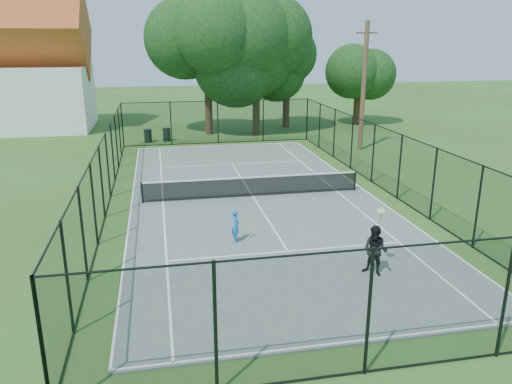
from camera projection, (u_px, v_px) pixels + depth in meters
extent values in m
plane|color=#324D1A|center=(253.00, 198.00, 23.15)|extent=(120.00, 120.00, 0.00)
cube|color=#54625D|center=(253.00, 197.00, 23.14)|extent=(11.00, 24.00, 0.06)
cylinder|color=black|center=(142.00, 193.00, 22.06)|extent=(0.08, 0.08, 0.95)
cylinder|color=black|center=(355.00, 181.00, 23.92)|extent=(0.08, 0.08, 0.95)
cube|color=black|center=(253.00, 187.00, 22.99)|extent=(10.00, 0.03, 0.88)
cube|color=white|center=(253.00, 177.00, 22.86)|extent=(10.00, 0.05, 0.06)
cylinder|color=#332114|center=(209.00, 106.00, 38.17)|extent=(0.56, 0.56, 4.32)
sphere|color=black|center=(207.00, 50.00, 36.97)|extent=(7.80, 7.80, 7.80)
cylinder|color=#332114|center=(256.00, 109.00, 38.12)|extent=(0.56, 0.56, 3.84)
sphere|color=black|center=(256.00, 60.00, 37.06)|extent=(6.88, 6.88, 6.88)
cylinder|color=#332114|center=(286.00, 108.00, 41.45)|extent=(0.56, 0.56, 3.24)
sphere|color=black|center=(287.00, 72.00, 40.60)|extent=(5.15, 5.15, 5.15)
cylinder|color=#332114|center=(357.00, 109.00, 43.03)|extent=(0.56, 0.56, 2.68)
sphere|color=black|center=(358.00, 79.00, 42.30)|extent=(4.67, 4.67, 4.67)
cylinder|color=black|center=(148.00, 136.00, 35.51)|extent=(0.54, 0.54, 0.90)
cylinder|color=black|center=(148.00, 129.00, 35.37)|extent=(0.58, 0.58, 0.05)
cylinder|color=black|center=(167.00, 135.00, 35.95)|extent=(0.54, 0.54, 0.91)
cylinder|color=black|center=(166.00, 128.00, 35.81)|extent=(0.58, 0.58, 0.05)
cylinder|color=#4C3823|center=(364.00, 87.00, 32.07)|extent=(0.30, 0.30, 8.17)
cube|color=#4C3823|center=(367.00, 33.00, 31.09)|extent=(1.40, 0.10, 0.10)
imported|color=blue|center=(236.00, 226.00, 17.79)|extent=(0.33, 0.46, 1.20)
torus|color=gold|center=(247.00, 225.00, 18.03)|extent=(0.27, 0.18, 0.29)
cylinder|color=silver|center=(247.00, 225.00, 18.03)|extent=(0.23, 0.15, 0.25)
imported|color=black|center=(375.00, 251.00, 15.23)|extent=(0.97, 0.96, 1.58)
torus|color=gold|center=(381.00, 211.00, 15.27)|extent=(0.30, 0.28, 0.14)
cylinder|color=silver|center=(381.00, 211.00, 15.27)|extent=(0.26, 0.24, 0.11)
sphere|color=#CCE526|center=(386.00, 195.00, 15.25)|extent=(0.07, 0.07, 0.07)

